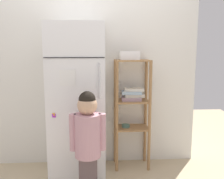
% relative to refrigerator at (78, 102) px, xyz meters
% --- Properties ---
extents(ground_plane, '(6.00, 6.00, 0.00)m').
position_rel_refrigerator_xyz_m(ground_plane, '(0.16, -0.02, -0.86)').
color(ground_plane, tan).
extents(kitchen_wall_back, '(2.59, 0.03, 2.21)m').
position_rel_refrigerator_xyz_m(kitchen_wall_back, '(0.16, 0.33, 0.25)').
color(kitchen_wall_back, silver).
rests_on(kitchen_wall_back, ground).
extents(refrigerator, '(0.61, 0.63, 1.71)m').
position_rel_refrigerator_xyz_m(refrigerator, '(0.00, 0.00, 0.00)').
color(refrigerator, white).
rests_on(refrigerator, ground).
extents(child_standing, '(0.34, 0.25, 1.06)m').
position_rel_refrigerator_xyz_m(child_standing, '(0.13, -0.52, -0.21)').
color(child_standing, '#5D4C4E').
rests_on(child_standing, ground).
extents(pantry_shelf_unit, '(0.42, 0.29, 1.31)m').
position_rel_refrigerator_xyz_m(pantry_shelf_unit, '(0.64, 0.15, -0.06)').
color(pantry_shelf_unit, '#9E7247').
rests_on(pantry_shelf_unit, ground).
extents(fruit_bin, '(0.23, 0.14, 0.10)m').
position_rel_refrigerator_xyz_m(fruit_bin, '(0.60, 0.15, 0.50)').
color(fruit_bin, white).
rests_on(fruit_bin, pantry_shelf_unit).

